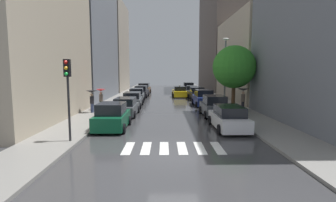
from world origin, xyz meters
name	(u,v)px	position (x,y,z in m)	size (l,w,h in m)	color
ground_plane	(168,99)	(0.00, 24.00, -0.02)	(28.00, 72.00, 0.04)	#3A3A3C
sidewalk_left	(120,99)	(-6.50, 24.00, 0.07)	(3.00, 72.00, 0.15)	gray
sidewalk_right	(215,99)	(6.50, 24.00, 0.07)	(3.00, 72.00, 0.15)	gray
crosswalk_stripes	(173,148)	(0.00, 1.14, 0.01)	(4.95, 2.20, 0.01)	silver
building_left_mid	(84,20)	(-11.00, 24.01, 10.55)	(6.00, 15.32, 21.10)	slate
building_left_far	(109,48)	(-11.00, 39.15, 8.24)	(6.00, 12.88, 16.48)	#9E9384
building_right_near	(332,1)	(11.00, 6.74, 8.57)	(6.00, 14.69, 17.14)	slate
building_right_mid	(252,59)	(11.00, 22.77, 5.37)	(6.00, 15.80, 10.74)	#B2A38C
building_right_far	(221,36)	(11.00, 42.32, 10.95)	(6.00, 21.65, 21.89)	#564C47
parked_car_left_nearest	(112,117)	(-3.90, 5.48, 0.82)	(2.12, 4.04, 1.77)	#0C4C2D
parked_car_left_second	(126,107)	(-3.79, 10.86, 0.74)	(2.11, 4.45, 1.57)	#474C51
parked_car_left_third	(133,100)	(-3.84, 16.19, 0.76)	(2.12, 4.68, 1.62)	#474C51
parked_car_left_fourth	(137,95)	(-3.97, 21.68, 0.78)	(2.14, 4.47, 1.67)	#474C51
parked_car_left_fifth	(141,92)	(-3.85, 27.05, 0.79)	(2.19, 4.53, 1.70)	black
parked_car_left_sixth	(144,89)	(-3.91, 33.34, 0.83)	(2.22, 4.64, 1.79)	brown
parked_car_right_nearest	(229,118)	(3.81, 5.36, 0.75)	(2.08, 4.73, 1.59)	silver
parked_car_right_second	(214,106)	(3.84, 10.60, 0.82)	(2.18, 4.18, 1.78)	#474C51
parked_car_right_third	(203,98)	(3.89, 17.28, 0.84)	(2.26, 4.53, 1.81)	navy
parked_car_right_fourth	(197,94)	(3.93, 23.49, 0.80)	(2.13, 4.46, 1.72)	black
parked_car_right_fifth	(192,91)	(3.88, 29.69, 0.73)	(2.24, 4.52, 1.55)	#474C51
parked_car_right_sixth	(188,88)	(3.94, 36.40, 0.82)	(2.19, 4.57, 1.77)	#474C51
taxi_midroad	(179,92)	(1.79, 27.00, 0.76)	(2.16, 4.40, 1.81)	yellow
pedestrian_foreground	(92,97)	(-6.90, 11.63, 1.57)	(0.96, 0.96, 1.98)	navy
pedestrian_near_tree	(101,95)	(-6.50, 13.35, 1.55)	(0.92, 0.92, 1.99)	#38513D
pedestrian_by_kerb	(243,95)	(6.91, 12.58, 1.67)	(1.03, 1.03, 2.07)	black
street_tree_right	(234,67)	(6.17, 13.26, 4.22)	(4.05, 4.05, 6.11)	#513823
traffic_light_left_corner	(68,82)	(-5.45, 2.02, 3.29)	(0.30, 0.42, 4.30)	black
lamp_post_right	(225,68)	(5.55, 14.26, 4.13)	(0.60, 0.28, 6.90)	#595B60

